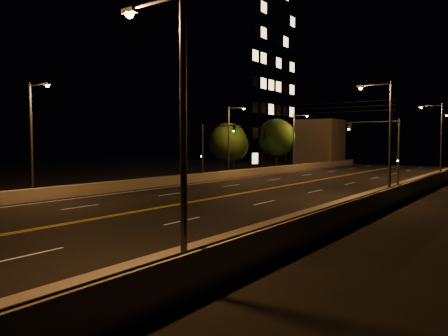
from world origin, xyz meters
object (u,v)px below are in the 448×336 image
Objects in this scene: streetlight_0 at (176,118)px; traffic_signal_right at (387,147)px; streetlight_5 at (231,137)px; streetlight_1 at (386,133)px; streetlight_2 at (439,136)px; tree_0 at (228,142)px; building_tower at (214,80)px; tree_2 at (276,138)px; streetlight_6 at (295,138)px; traffic_signal_left at (209,146)px; streetlight_4 at (33,133)px; tree_1 at (233,145)px.

streetlight_0 is 28.55m from traffic_signal_right.
streetlight_1 is at bearing -28.24° from streetlight_5.
tree_0 is at bearing -164.26° from streetlight_2.
streetlight_5 is (-21.42, 34.18, 0.00)m from streetlight_0.
building_tower is 22.20m from tree_0.
streetlight_5 reaches higher than tree_0.
streetlight_1 is 1.25× the size of tree_0.
tree_2 is at bearing 115.46° from streetlight_0.
streetlight_2 is 23.68m from streetlight_5.
tree_0 is 0.85× the size of tree_2.
tree_2 is (-24.72, 29.24, 0.11)m from streetlight_1.
streetlight_0 is at bearing -57.93° from streetlight_5.
streetlight_1 reaches higher than tree_0.
tree_0 is (-2.70, -14.46, -0.66)m from streetlight_6.
building_tower is (-16.71, 23.42, 11.27)m from traffic_signal_left.
streetlight_5 is (-21.42, -10.10, 0.00)m from streetlight_2.
traffic_signal_left is at bearing 164.05° from streetlight_1.
streetlight_6 is (0.00, 43.48, 0.00)m from streetlight_4.
tree_0 is at bearing -61.63° from tree_1.
streetlight_6 is 30.80m from traffic_signal_right.
tree_1 is 0.77× the size of tree_2.
building_tower is (-37.04, 7.62, 10.21)m from streetlight_2.
traffic_signal_right is at bearing -15.94° from streetlight_5.
traffic_signal_left is at bearing -79.39° from tree_2.
traffic_signal_right is 1.00× the size of traffic_signal_left.
tree_2 is at bearing 130.21° from streetlight_1.
streetlight_4 is (-21.42, 8.47, 0.00)m from streetlight_0.
tree_1 is at bearing 142.86° from streetlight_1.
streetlight_6 is at bearing 90.00° from streetlight_4.
streetlight_0 is 56.19m from streetlight_6.
streetlight_4 is at bearing -85.65° from tree_2.
streetlight_0 is at bearing -54.49° from traffic_signal_left.
tree_0 is 14.47m from tree_2.
traffic_signal_right is at bearing 92.99° from streetlight_0.
traffic_signal_left is 30.90m from building_tower.
tree_1 is at bearing -41.28° from building_tower.
traffic_signal_right is 18.84m from traffic_signal_left.
streetlight_4 reaches higher than traffic_signal_right.
traffic_signal_right and traffic_signal_left have the same top height.
streetlight_2 is at bearing -17.16° from tree_2.
streetlight_0 is 1.00× the size of streetlight_2.
tree_1 is (-5.86, 34.87, -1.09)m from streetlight_4.
streetlight_6 is (-21.42, 29.27, 0.00)m from streetlight_1.
tree_0 is at bearing -87.61° from tree_2.
tree_0 is (-2.70, 29.02, -0.66)m from streetlight_4.
streetlight_2 is 1.37× the size of traffic_signal_right.
tree_0 reaches higher than traffic_signal_left.
streetlight_6 is 23.51m from traffic_signal_left.
tree_2 is (-23.23, 23.43, 1.17)m from traffic_signal_right.
streetlight_4 reaches higher than tree_0.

